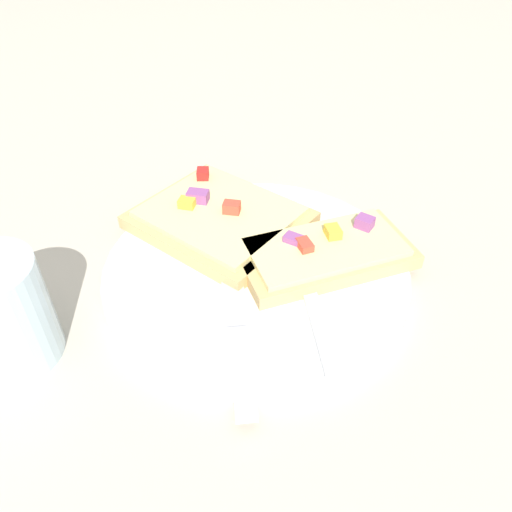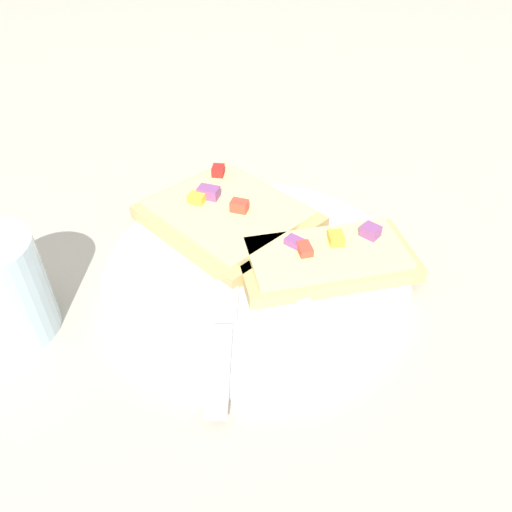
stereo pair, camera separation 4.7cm
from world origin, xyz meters
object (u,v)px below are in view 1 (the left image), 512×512
at_px(plate, 256,269).
at_px(knife, 235,321).
at_px(pizza_slice_main, 219,218).
at_px(pizza_slice_corner, 326,253).
at_px(fork, 304,269).

relative_size(plate, knife, 1.45).
relative_size(knife, pizza_slice_main, 1.06).
relative_size(knife, pizza_slice_corner, 1.11).
height_order(plate, fork, fork).
xyz_separation_m(plate, pizza_slice_main, (-0.01, -0.07, 0.02)).
distance_m(plate, fork, 0.05).
bearing_deg(pizza_slice_corner, plate, -15.44).
height_order(plate, pizza_slice_main, pizza_slice_main).
distance_m(pizza_slice_main, pizza_slice_corner, 0.12).
height_order(plate, pizza_slice_corner, pizza_slice_corner).
height_order(plate, knife, knife).
bearing_deg(knife, pizza_slice_main, 1.70).
distance_m(knife, pizza_slice_main, 0.14).
distance_m(fork, pizza_slice_main, 0.11).
bearing_deg(pizza_slice_main, fork, 176.94).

